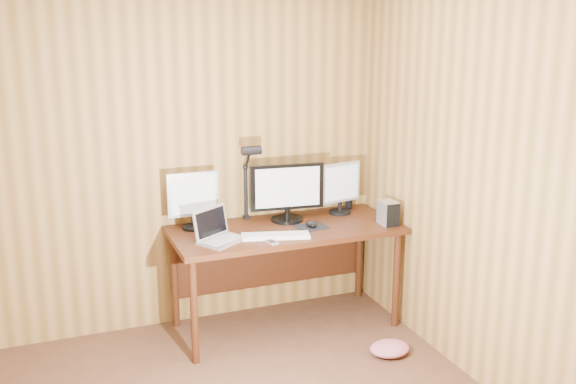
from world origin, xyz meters
TOP-DOWN VIEW (x-y plane):
  - room_shell at (0.00, 0.00)m, footprint 4.00×4.00m
  - desk at (0.93, 1.70)m, footprint 1.60×0.70m
  - monitor_center at (1.00, 1.78)m, footprint 0.54×0.23m
  - monitor_left at (0.33, 1.84)m, footprint 0.35×0.17m
  - monitor_right at (1.44, 1.81)m, footprint 0.34×0.16m
  - laptop at (0.41, 1.53)m, footprint 0.38×0.36m
  - keyboard at (0.79, 1.45)m, footprint 0.48×0.25m
  - mousepad at (1.10, 1.57)m, footprint 0.22×0.18m
  - mouse at (1.10, 1.57)m, footprint 0.10×0.13m
  - hard_drive at (1.64, 1.43)m, footprint 0.11×0.16m
  - phone at (0.72, 1.35)m, footprint 0.07×0.11m
  - speaker at (1.56, 1.90)m, footprint 0.05×0.05m
  - desk_lamp at (0.74, 1.86)m, footprint 0.14×0.20m
  - fabric_pile at (1.42, 0.97)m, footprint 0.28×0.23m

SIDE VIEW (x-z plane):
  - fabric_pile at x=1.42m, z-range 0.00..0.09m
  - desk at x=0.93m, z-range 0.25..1.00m
  - mousepad at x=1.10m, z-range 0.75..0.75m
  - phone at x=0.72m, z-range 0.75..0.76m
  - keyboard at x=0.79m, z-range 0.75..0.77m
  - mouse at x=1.10m, z-range 0.75..0.79m
  - laptop at x=0.41m, z-range 0.70..0.91m
  - speaker at x=1.56m, z-range 0.75..0.87m
  - hard_drive at x=1.64m, z-range 0.75..0.92m
  - monitor_right at x=1.44m, z-range 0.76..1.15m
  - monitor_left at x=0.33m, z-range 0.76..1.17m
  - monitor_center at x=1.00m, z-range 0.76..1.18m
  - desk_lamp at x=0.74m, z-range 0.82..1.42m
  - room_shell at x=0.00m, z-range -0.75..3.25m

